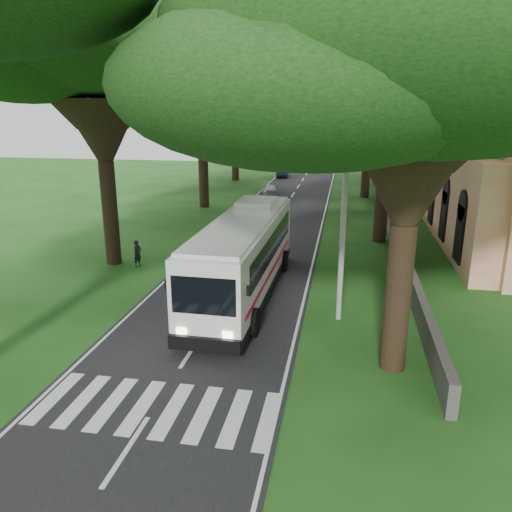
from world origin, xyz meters
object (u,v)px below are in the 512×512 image
at_px(pole_near, 343,227).
at_px(pole_mid, 346,170).
at_px(distant_car_c, 326,164).
at_px(distant_car_b, 282,171).
at_px(coach_bus, 244,255).
at_px(distant_car_a, 270,190).
at_px(pedestrian, 138,253).
at_px(pole_far, 347,150).

distance_m(pole_near, pole_mid, 20.00).
relative_size(pole_mid, distant_car_c, 1.97).
distance_m(pole_mid, distant_car_b, 27.99).
distance_m(coach_bus, distant_car_c, 55.96).
relative_size(pole_near, distant_car_b, 1.80).
relative_size(distant_car_a, distant_car_b, 0.79).
distance_m(distant_car_a, pedestrian, 25.99).
bearing_deg(distant_car_a, pedestrian, 67.20).
relative_size(pole_near, pole_far, 1.00).
height_order(pole_mid, distant_car_c, pole_mid).
height_order(pole_near, pedestrian, pole_near).
bearing_deg(distant_car_c, pedestrian, 62.87).
xyz_separation_m(pole_far, distant_car_b, (-8.50, 6.45, -3.42)).
xyz_separation_m(distant_car_a, pedestrian, (-3.90, -25.70, 0.16)).
height_order(distant_car_b, distant_car_c, distant_car_b).
distance_m(coach_bus, distant_car_b, 44.50).
bearing_deg(distant_car_c, pole_mid, 76.95).
height_order(pole_near, distant_car_a, pole_near).
xyz_separation_m(pole_far, pedestrian, (-11.79, -34.40, -3.39)).
xyz_separation_m(pole_mid, distant_car_b, (-8.50, 26.45, -3.42)).
bearing_deg(pole_mid, coach_bus, -104.73).
relative_size(pole_near, pedestrian, 5.06).
height_order(pole_near, distant_car_b, pole_near).
xyz_separation_m(pole_mid, distant_car_c, (-3.13, 38.04, -3.56)).
height_order(pole_far, pedestrian, pole_far).
distance_m(pole_far, pedestrian, 36.53).
bearing_deg(distant_car_c, pole_far, 82.09).
xyz_separation_m(distant_car_a, distant_car_c, (4.77, 26.75, -0.01)).
bearing_deg(pedestrian, pole_mid, -19.74).
bearing_deg(pole_far, pole_near, -90.00).
bearing_deg(distant_car_c, coach_bus, 70.64).
relative_size(pole_near, distant_car_a, 2.28).
height_order(distant_car_b, pedestrian, pedestrian).
height_order(coach_bus, distant_car_c, coach_bus).
xyz_separation_m(pole_near, pole_far, (0.00, 40.00, 0.00)).
height_order(pole_mid, coach_bus, pole_mid).
bearing_deg(distant_car_a, distant_car_c, -114.28).
bearing_deg(pole_near, pole_far, 90.00).
xyz_separation_m(coach_bus, distant_car_a, (-3.20, 29.16, -1.48)).
relative_size(pole_far, distant_car_b, 1.80).
bearing_deg(coach_bus, distant_car_a, 97.31).
xyz_separation_m(distant_car_b, distant_car_c, (5.37, 11.59, -0.14)).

